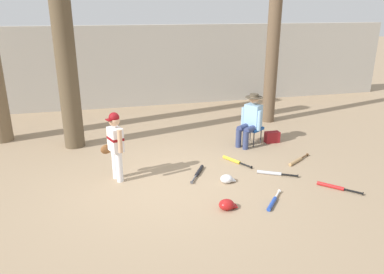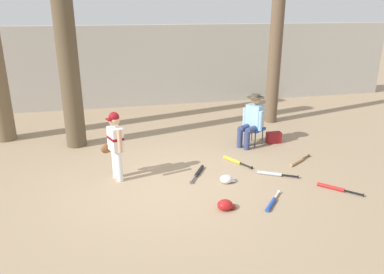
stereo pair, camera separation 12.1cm
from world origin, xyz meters
name	(u,v)px [view 1 (the left image)]	position (x,y,z in m)	size (l,w,h in m)	color
ground_plane	(166,185)	(0.00, 0.00, 0.00)	(60.00, 60.00, 0.00)	#9E8466
concrete_back_wall	(131,67)	(0.00, 5.99, 1.27)	(18.00, 0.36, 2.54)	#ADA89E
tree_near_player	(63,36)	(-1.68, 2.50, 2.47)	(0.64, 0.64, 5.58)	brown
tree_behind_spectator	(274,36)	(3.54, 3.25, 2.34)	(0.53, 0.53, 5.23)	brown
young_ballplayer	(115,142)	(-0.84, 0.44, 0.74)	(0.45, 0.56, 1.31)	white
folding_stool	(252,129)	(2.36, 1.63, 0.36)	(0.55, 0.55, 0.41)	#194C9E
seated_spectator	(251,118)	(2.28, 1.57, 0.64)	(0.65, 0.58, 1.20)	navy
handbag_beside_stool	(272,137)	(2.87, 1.59, 0.13)	(0.34, 0.18, 0.26)	maroon
bat_wood_tan	(297,161)	(2.83, 0.35, 0.03)	(0.68, 0.47, 0.07)	tan
bat_black_composite	(198,172)	(0.70, 0.31, 0.03)	(0.44, 0.69, 0.07)	black
bat_aluminum_silver	(272,173)	(2.06, -0.09, 0.03)	(0.71, 0.44, 0.07)	#B7BCC6
bat_red_barrel	(334,187)	(2.87, -0.89, 0.03)	(0.58, 0.61, 0.07)	red
bat_yellow_trainer	(234,161)	(1.56, 0.68, 0.03)	(0.41, 0.71, 0.07)	yellow
bat_blue_youth	(273,202)	(1.57, -1.13, 0.03)	(0.51, 0.58, 0.07)	#2347AD
batting_helmet_red	(227,205)	(0.78, -1.09, 0.07)	(0.30, 0.23, 0.17)	#A81919
batting_helmet_white	(227,179)	(1.10, -0.18, 0.07)	(0.27, 0.21, 0.16)	silver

